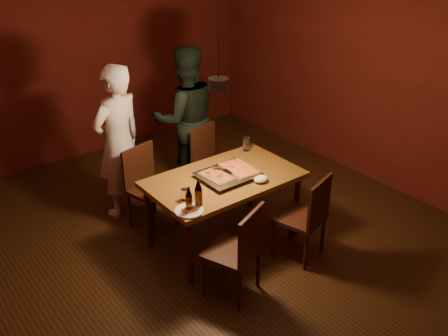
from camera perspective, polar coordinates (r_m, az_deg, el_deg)
room_shell at (r=4.50m, az=-0.61°, el=5.33°), size 6.00×6.00×6.00m
dining_table at (r=4.96m, az=0.00°, el=-1.79°), size 1.50×0.90×0.75m
chair_far_left at (r=5.39m, az=-8.91°, el=-1.30°), size 0.50×0.50×0.49m
chair_far_right at (r=5.84m, az=-1.60°, el=1.34°), size 0.52×0.52×0.49m
chair_near_left at (r=4.32m, az=1.85°, el=-8.79°), size 0.55×0.55×0.49m
chair_near_right at (r=4.84m, az=9.61°, el=-4.87°), size 0.52×0.52×0.49m
pizza_tray at (r=4.90m, az=0.43°, el=-0.84°), size 0.57×0.47×0.05m
pizza_meat at (r=4.82m, az=-0.82°, el=-0.90°), size 0.23×0.35×0.02m
pizza_cheese at (r=4.97m, az=1.75°, el=-0.02°), size 0.27×0.41×0.02m
spatula at (r=4.89m, az=0.39°, el=-0.41°), size 0.19×0.25×0.04m
beer_bottle_a at (r=4.32m, az=-4.04°, el=-3.58°), size 0.06×0.06×0.24m
beer_bottle_b at (r=4.38m, az=-2.94°, el=-2.90°), size 0.07×0.07×0.26m
water_glass_left at (r=4.53m, az=-4.54°, el=-3.04°), size 0.07×0.07×0.11m
water_glass_right at (r=5.46m, az=2.56°, el=2.75°), size 0.07×0.07×0.15m
plate_slice at (r=4.37m, az=-4.01°, el=-4.89°), size 0.25×0.25×0.03m
napkin at (r=4.83m, az=4.25°, el=-1.27°), size 0.15×0.12×0.06m
diner_white at (r=5.51m, az=-11.96°, el=2.88°), size 0.71×0.56×1.73m
diner_dark at (r=6.02m, az=-4.35°, el=5.63°), size 1.01×0.89×1.76m
pendant_lamp at (r=4.38m, az=-0.63°, el=9.71°), size 0.18×0.18×1.10m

